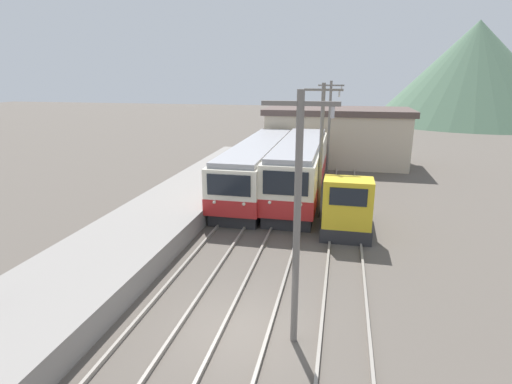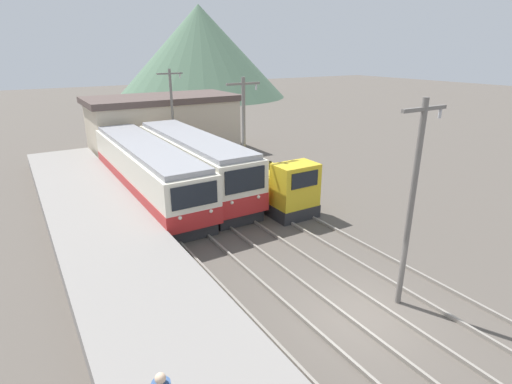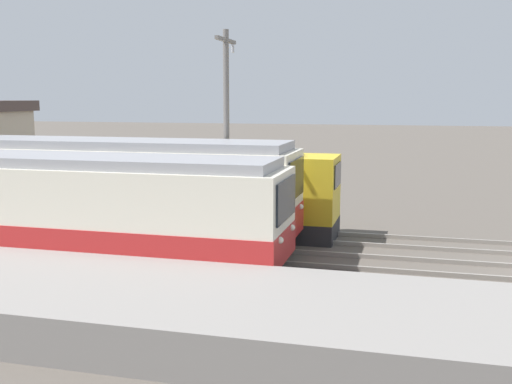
{
  "view_description": "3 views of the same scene",
  "coord_description": "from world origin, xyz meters",
  "px_view_note": "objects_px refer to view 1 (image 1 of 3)",
  "views": [
    {
      "loc": [
        2.77,
        -10.35,
        7.58
      ],
      "look_at": [
        -1.32,
        8.54,
        1.98
      ],
      "focal_mm": 28.0,
      "sensor_mm": 36.0,
      "label": 1
    },
    {
      "loc": [
        -9.12,
        -7.88,
        8.64
      ],
      "look_at": [
        0.95,
        8.48,
        1.77
      ],
      "focal_mm": 28.0,
      "sensor_mm": 36.0,
      "label": 2
    },
    {
      "loc": [
        -17.78,
        4.89,
        5.01
      ],
      "look_at": [
        0.93,
        9.75,
        1.99
      ],
      "focal_mm": 42.0,
      "sensor_mm": 36.0,
      "label": 3
    }
  ],
  "objects_px": {
    "catenary_mast_mid": "(321,147)",
    "catenary_mast_near": "(298,215)",
    "commuter_train_left": "(259,169)",
    "catenary_mast_far": "(329,124)",
    "commuter_train_center": "(299,171)",
    "shunting_locomotive": "(347,207)"
  },
  "relations": [
    {
      "from": "commuter_train_center",
      "to": "catenary_mast_mid",
      "type": "distance_m",
      "value": 4.64
    },
    {
      "from": "commuter_train_center",
      "to": "catenary_mast_near",
      "type": "bearing_deg",
      "value": -84.21
    },
    {
      "from": "catenary_mast_near",
      "to": "catenary_mast_far",
      "type": "distance_m",
      "value": 22.2
    },
    {
      "from": "catenary_mast_far",
      "to": "catenary_mast_mid",
      "type": "bearing_deg",
      "value": -90.0
    },
    {
      "from": "commuter_train_left",
      "to": "shunting_locomotive",
      "type": "relative_size",
      "value": 3.04
    },
    {
      "from": "commuter_train_left",
      "to": "catenary_mast_far",
      "type": "bearing_deg",
      "value": 57.38
    },
    {
      "from": "commuter_train_center",
      "to": "shunting_locomotive",
      "type": "bearing_deg",
      "value": -60.17
    },
    {
      "from": "commuter_train_center",
      "to": "shunting_locomotive",
      "type": "distance_m",
      "value": 6.05
    },
    {
      "from": "commuter_train_left",
      "to": "commuter_train_center",
      "type": "relative_size",
      "value": 1.13
    },
    {
      "from": "commuter_train_left",
      "to": "shunting_locomotive",
      "type": "xyz_separation_m",
      "value": [
        5.8,
        -5.84,
        -0.39
      ]
    },
    {
      "from": "catenary_mast_mid",
      "to": "catenary_mast_far",
      "type": "distance_m",
      "value": 11.1
    },
    {
      "from": "catenary_mast_mid",
      "to": "catenary_mast_far",
      "type": "bearing_deg",
      "value": 90.0
    },
    {
      "from": "commuter_train_left",
      "to": "shunting_locomotive",
      "type": "bearing_deg",
      "value": -45.2
    },
    {
      "from": "commuter_train_left",
      "to": "catenary_mast_mid",
      "type": "relative_size",
      "value": 2.03
    },
    {
      "from": "commuter_train_center",
      "to": "catenary_mast_mid",
      "type": "relative_size",
      "value": 1.79
    },
    {
      "from": "shunting_locomotive",
      "to": "catenary_mast_mid",
      "type": "relative_size",
      "value": 0.67
    },
    {
      "from": "commuter_train_left",
      "to": "catenary_mast_near",
      "type": "height_order",
      "value": "catenary_mast_near"
    },
    {
      "from": "commuter_train_left",
      "to": "catenary_mast_far",
      "type": "distance_m",
      "value": 8.34
    },
    {
      "from": "commuter_train_center",
      "to": "catenary_mast_far",
      "type": "height_order",
      "value": "catenary_mast_far"
    },
    {
      "from": "commuter_train_center",
      "to": "catenary_mast_near",
      "type": "height_order",
      "value": "catenary_mast_near"
    },
    {
      "from": "catenary_mast_near",
      "to": "commuter_train_left",
      "type": "bearing_deg",
      "value": 105.56
    },
    {
      "from": "catenary_mast_mid",
      "to": "catenary_mast_near",
      "type": "bearing_deg",
      "value": -90.0
    }
  ]
}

